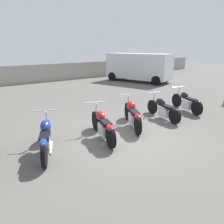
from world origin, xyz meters
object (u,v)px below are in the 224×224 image
Objects in this scene: motorcycle_slot_2 at (103,125)px; motorcycle_slot_3 at (133,115)px; motorcycle_slot_1 at (46,138)px; motorcycle_slot_4 at (164,109)px; parked_van at (138,66)px; motorcycle_slot_5 at (187,102)px.

motorcycle_slot_3 is (1.44, 0.26, 0.02)m from motorcycle_slot_2.
motorcycle_slot_4 is at bearing 25.56° from motorcycle_slot_1.
parked_van is at bearing 64.95° from motorcycle_slot_4.
motorcycle_slot_1 is at bearing -161.05° from motorcycle_slot_5.
motorcycle_slot_5 is at bearing 28.65° from motorcycle_slot_3.
motorcycle_slot_5 is at bearing 19.49° from motorcycle_slot_2.
motorcycle_slot_1 is 1.77m from motorcycle_slot_2.
motorcycle_slot_1 is at bearing -166.96° from motorcycle_slot_2.
motorcycle_slot_2 is 11.71m from parked_van.
parked_van is (10.45, 7.74, 0.77)m from motorcycle_slot_1.
motorcycle_slot_2 is at bearing -159.28° from motorcycle_slot_5.
motorcycle_slot_1 reaches higher than motorcycle_slot_5.
motorcycle_slot_5 is at bearing 15.02° from motorcycle_slot_4.
motorcycle_slot_1 reaches higher than motorcycle_slot_2.
motorcycle_slot_5 is at bearing -136.64° from parked_van.
motorcycle_slot_2 is at bearing -156.54° from parked_van.
motorcycle_slot_4 is 0.37× the size of parked_van.
parked_van is at bearing 78.87° from motorcycle_slot_5.
motorcycle_slot_2 is at bearing 21.38° from motorcycle_slot_1.
motorcycle_slot_5 is 0.36× the size of parked_van.
motorcycle_slot_3 is at bearing 27.17° from motorcycle_slot_1.
motorcycle_slot_2 is (1.77, -0.08, -0.02)m from motorcycle_slot_1.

